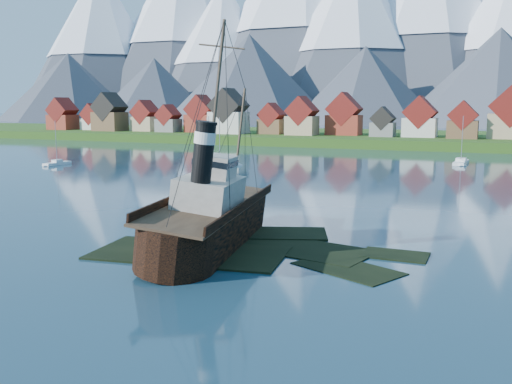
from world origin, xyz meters
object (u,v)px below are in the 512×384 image
at_px(tugboat_wreck, 215,215).
at_px(sailboat_b, 57,164).
at_px(sailboat_c, 220,165).
at_px(sailboat_e, 461,163).
at_px(sailboat_f, 207,158).
at_px(sailboat_a, 209,168).

relative_size(tugboat_wreck, sailboat_b, 2.68).
relative_size(sailboat_c, sailboat_e, 0.98).
bearing_deg(sailboat_f, sailboat_a, -58.02).
xyz_separation_m(sailboat_b, sailboat_e, (86.61, 39.38, 0.01)).
distance_m(tugboat_wreck, sailboat_b, 86.80).
relative_size(sailboat_b, sailboat_e, 0.91).
bearing_deg(tugboat_wreck, sailboat_b, 132.39).
xyz_separation_m(sailboat_e, sailboat_f, (-61.28, -12.61, 0.00)).
distance_m(tugboat_wreck, sailboat_a, 67.21).
xyz_separation_m(sailboat_c, sailboat_e, (50.65, 26.45, -0.00)).
bearing_deg(sailboat_a, sailboat_e, 28.67).
distance_m(sailboat_a, sailboat_e, 59.88).
distance_m(sailboat_a, sailboat_f, 23.67).
bearing_deg(sailboat_a, sailboat_b, -175.72).
distance_m(sailboat_b, sailboat_f, 36.85).
bearing_deg(sailboat_b, sailboat_a, 11.42).
distance_m(tugboat_wreck, sailboat_f, 90.86).
bearing_deg(sailboat_f, tugboat_wreck, -58.62).
bearing_deg(tugboat_wreck, sailboat_a, 108.37).
xyz_separation_m(sailboat_a, sailboat_e, (49.77, 33.29, -0.01)).
height_order(tugboat_wreck, sailboat_a, tugboat_wreck).
xyz_separation_m(tugboat_wreck, sailboat_e, (17.96, 92.43, -2.62)).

